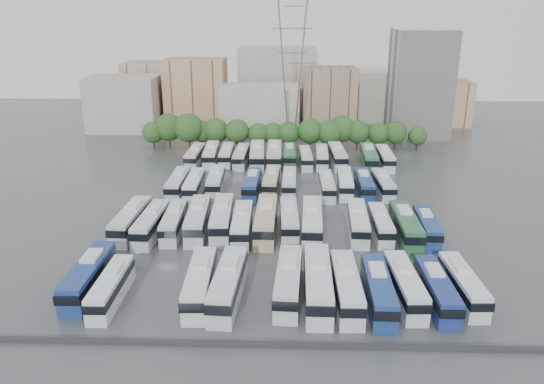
{
  "coord_description": "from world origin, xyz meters",
  "views": [
    {
      "loc": [
        1.6,
        -76.73,
        31.54
      ],
      "look_at": [
        -1.12,
        3.97,
        3.0
      ],
      "focal_mm": 35.0,
      "sensor_mm": 36.0,
      "label": 1
    }
  ],
  "objects_px": {
    "bus_r1_s6": "(266,220)",
    "bus_r2_s1": "(178,183)",
    "apartment_tower": "(420,84)",
    "bus_r1_s3": "(198,219)",
    "bus_r0_s4": "(200,282)",
    "bus_r3_s7": "(289,155)",
    "bus_r1_s5": "(242,224)",
    "bus_r0_s10": "(378,290)",
    "bus_r0_s5": "(228,283)",
    "bus_r1_s2": "(174,221)",
    "electricity_pylon": "(292,63)",
    "bus_r1_s8": "(312,221)",
    "bus_r1_s10": "(358,222)",
    "bus_r0_s11": "(405,285)",
    "bus_r3_s13": "(385,158)",
    "bus_r3_s5": "(257,155)",
    "bus_r0_s7": "(288,281)",
    "bus_r1_s11": "(381,224)",
    "bus_r3_s10": "(337,155)",
    "bus_r0_s12": "(436,289)",
    "bus_r3_s3": "(227,155)",
    "bus_r0_s1": "(111,287)",
    "bus_r2_s7": "(289,182)",
    "bus_r1_s0": "(131,220)",
    "bus_r2_s9": "(327,185)",
    "bus_r3_s6": "(274,155)",
    "bus_r0_s0": "(89,276)",
    "bus_r0_s9": "(346,286)",
    "bus_r3_s4": "(241,156)",
    "bus_r3_s8": "(306,158)",
    "bus_r3_s12": "(369,157)",
    "bus_r2_s5": "(252,184)",
    "bus_r2_s11": "(364,184)",
    "bus_r1_s12": "(406,226)",
    "bus_r2_s2": "(194,185)",
    "bus_r0_s8": "(318,283)",
    "bus_r2_s6": "(271,181)",
    "bus_r0_s13": "(463,284)",
    "bus_r3_s1": "(195,156)",
    "bus_r1_s4": "(222,218)",
    "bus_r1_s13": "(427,226)"
  },
  "relations": [
    {
      "from": "bus_r1_s2",
      "to": "bus_r2_s1",
      "type": "relative_size",
      "value": 0.99
    },
    {
      "from": "bus_r3_s13",
      "to": "bus_r1_s3",
      "type": "bearing_deg",
      "value": -133.01
    },
    {
      "from": "bus_r0_s0",
      "to": "bus_r3_s6",
      "type": "bearing_deg",
      "value": 68.62
    },
    {
      "from": "bus_r0_s7",
      "to": "bus_r1_s11",
      "type": "xyz_separation_m",
      "value": [
        13.24,
        17.61,
        -0.25
      ]
    },
    {
      "from": "bus_r0_s4",
      "to": "bus_r1_s8",
      "type": "relative_size",
      "value": 0.95
    },
    {
      "from": "bus_r0_s9",
      "to": "bus_r1_s12",
      "type": "xyz_separation_m",
      "value": [
        10.1,
        17.5,
        0.04
      ]
    },
    {
      "from": "bus_r1_s6",
      "to": "bus_r3_s5",
      "type": "relative_size",
      "value": 0.99
    },
    {
      "from": "bus_r3_s1",
      "to": "bus_r1_s13",
      "type": "bearing_deg",
      "value": -41.23
    },
    {
      "from": "bus_r0_s12",
      "to": "bus_r3_s3",
      "type": "bearing_deg",
      "value": 117.43
    },
    {
      "from": "bus_r2_s5",
      "to": "bus_r3_s8",
      "type": "bearing_deg",
      "value": 62.88
    },
    {
      "from": "bus_r3_s1",
      "to": "bus_r3_s13",
      "type": "xyz_separation_m",
      "value": [
        39.53,
        -0.4,
        0.04
      ]
    },
    {
      "from": "bus_r1_s11",
      "to": "bus_r0_s7",
      "type": "bearing_deg",
      "value": -126.98
    },
    {
      "from": "bus_r0_s13",
      "to": "bus_r3_s10",
      "type": "height_order",
      "value": "bus_r3_s10"
    },
    {
      "from": "bus_r0_s1",
      "to": "bus_r1_s10",
      "type": "relative_size",
      "value": 0.91
    },
    {
      "from": "bus_r1_s10",
      "to": "bus_r3_s1",
      "type": "relative_size",
      "value": 1.06
    },
    {
      "from": "bus_r3_s8",
      "to": "bus_r3_s12",
      "type": "distance_m",
      "value": 12.95
    },
    {
      "from": "apartment_tower",
      "to": "bus_r1_s5",
      "type": "relative_size",
      "value": 2.15
    },
    {
      "from": "bus_r0_s7",
      "to": "bus_r2_s2",
      "type": "distance_m",
      "value": 38.02
    },
    {
      "from": "bus_r1_s3",
      "to": "bus_r2_s11",
      "type": "xyz_separation_m",
      "value": [
        26.52,
        17.58,
        -0.21
      ]
    },
    {
      "from": "bus_r1_s8",
      "to": "bus_r3_s5",
      "type": "distance_m",
      "value": 36.7
    },
    {
      "from": "bus_r3_s10",
      "to": "bus_r3_s13",
      "type": "relative_size",
      "value": 1.07
    },
    {
      "from": "bus_r0_s5",
      "to": "bus_r3_s1",
      "type": "relative_size",
      "value": 1.14
    },
    {
      "from": "apartment_tower",
      "to": "bus_r3_s6",
      "type": "relative_size",
      "value": 1.9
    },
    {
      "from": "bus_r0_s1",
      "to": "bus_r2_s7",
      "type": "xyz_separation_m",
      "value": [
        19.88,
        37.8,
        -0.0
      ]
    },
    {
      "from": "bus_r1_s5",
      "to": "bus_r1_s2",
      "type": "bearing_deg",
      "value": 174.27
    },
    {
      "from": "bus_r1_s5",
      "to": "bus_r1_s6",
      "type": "distance_m",
      "value": 3.54
    },
    {
      "from": "bus_r1_s6",
      "to": "bus_r2_s1",
      "type": "height_order",
      "value": "bus_r1_s6"
    },
    {
      "from": "bus_r0_s0",
      "to": "bus_r0_s9",
      "type": "bearing_deg",
      "value": -3.25
    },
    {
      "from": "bus_r1_s5",
      "to": "bus_r2_s2",
      "type": "distance_m",
      "value": 20.22
    },
    {
      "from": "bus_r0_s5",
      "to": "bus_r1_s3",
      "type": "distance_m",
      "value": 19.89
    },
    {
      "from": "bus_r2_s1",
      "to": "bus_r2_s9",
      "type": "height_order",
      "value": "bus_r2_s1"
    },
    {
      "from": "bus_r1_s8",
      "to": "bus_r3_s4",
      "type": "xyz_separation_m",
      "value": [
        -13.41,
        35.59,
        -0.24
      ]
    },
    {
      "from": "bus_r3_s5",
      "to": "bus_r2_s5",
      "type": "bearing_deg",
      "value": -92.06
    },
    {
      "from": "bus_r0_s10",
      "to": "bus_r1_s0",
      "type": "height_order",
      "value": "bus_r1_s0"
    },
    {
      "from": "apartment_tower",
      "to": "bus_r1_s3",
      "type": "distance_m",
      "value": 78.92
    },
    {
      "from": "bus_r0_s11",
      "to": "bus_r3_s13",
      "type": "xyz_separation_m",
      "value": [
        6.59,
        52.95,
        -0.02
      ]
    },
    {
      "from": "bus_r2_s7",
      "to": "bus_r2_s9",
      "type": "distance_m",
      "value": 6.68
    },
    {
      "from": "bus_r2_s1",
      "to": "bus_r0_s10",
      "type": "bearing_deg",
      "value": -51.15
    },
    {
      "from": "bus_r0_s8",
      "to": "bus_r2_s6",
      "type": "height_order",
      "value": "bus_r0_s8"
    },
    {
      "from": "bus_r0_s1",
      "to": "bus_r0_s11",
      "type": "height_order",
      "value": "bus_r0_s11"
    },
    {
      "from": "apartment_tower",
      "to": "electricity_pylon",
      "type": "distance_m",
      "value": 33.47
    },
    {
      "from": "bus_r1_s0",
      "to": "bus_r2_s9",
      "type": "height_order",
      "value": "bus_r1_s0"
    },
    {
      "from": "bus_r1_s8",
      "to": "bus_r1_s10",
      "type": "xyz_separation_m",
      "value": [
        6.66,
        0.47,
        -0.16
      ]
    },
    {
      "from": "bus_r3_s10",
      "to": "bus_r1_s5",
      "type": "bearing_deg",
      "value": -117.03
    },
    {
      "from": "bus_r1_s8",
      "to": "bus_r3_s4",
      "type": "relative_size",
      "value": 1.14
    },
    {
      "from": "bus_r1_s2",
      "to": "bus_r1_s5",
      "type": "relative_size",
      "value": 0.97
    },
    {
      "from": "electricity_pylon",
      "to": "bus_r1_s8",
      "type": "bearing_deg",
      "value": -86.91
    },
    {
      "from": "bus_r0_s10",
      "to": "bus_r3_s10",
      "type": "bearing_deg",
      "value": 90.83
    },
    {
      "from": "bus_r1_s4",
      "to": "bus_r3_s12",
      "type": "bearing_deg",
      "value": 49.69
    },
    {
      "from": "bus_r0_s4",
      "to": "bus_r3_s7",
      "type": "distance_m",
      "value": 55.61
    }
  ]
}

